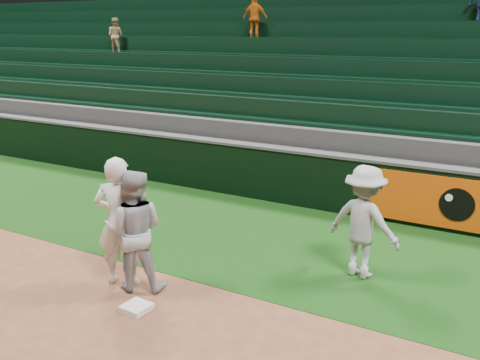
% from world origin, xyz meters
% --- Properties ---
extents(ground, '(70.00, 70.00, 0.00)m').
position_xyz_m(ground, '(0.00, 0.00, 0.00)').
color(ground, brown).
rests_on(ground, ground).
extents(foul_grass, '(36.00, 4.20, 0.01)m').
position_xyz_m(foul_grass, '(0.00, 3.00, 0.00)').
color(foul_grass, black).
rests_on(foul_grass, ground).
extents(first_base, '(0.38, 0.38, 0.08)m').
position_xyz_m(first_base, '(0.01, -0.22, 0.04)').
color(first_base, white).
rests_on(first_base, ground).
extents(first_baseman, '(0.86, 0.73, 2.00)m').
position_xyz_m(first_baseman, '(-0.72, 0.33, 1.00)').
color(first_baseman, silver).
rests_on(first_baseman, ground).
extents(baserunner, '(1.11, 1.02, 1.84)m').
position_xyz_m(baserunner, '(-0.42, 0.32, 0.92)').
color(baserunner, '#A0A2AB').
rests_on(baserunner, ground).
extents(base_coach, '(1.26, 0.86, 1.79)m').
position_xyz_m(base_coach, '(2.39, 2.39, 0.90)').
color(base_coach, '#A3A5B0').
rests_on(base_coach, foul_grass).
extents(field_wall, '(36.00, 0.45, 1.25)m').
position_xyz_m(field_wall, '(0.03, 5.20, 0.63)').
color(field_wall, black).
rests_on(field_wall, ground).
extents(stadium_seating, '(36.00, 5.95, 5.09)m').
position_xyz_m(stadium_seating, '(0.00, 8.97, 1.70)').
color(stadium_seating, '#313133').
rests_on(stadium_seating, ground).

